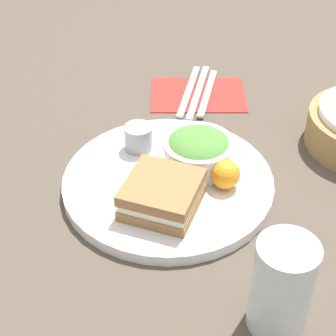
{
  "coord_description": "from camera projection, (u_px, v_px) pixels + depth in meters",
  "views": [
    {
      "loc": [
        0.65,
        -0.0,
        0.57
      ],
      "look_at": [
        0.0,
        0.0,
        0.04
      ],
      "focal_mm": 60.0,
      "sensor_mm": 36.0,
      "label": 1
    }
  ],
  "objects": [
    {
      "name": "drink_glass",
      "position": [
        282.0,
        287.0,
        0.63
      ],
      "size": [
        0.07,
        0.07,
        0.13
      ],
      "primitive_type": "cylinder",
      "color": "silver",
      "rests_on": "ground_plane"
    },
    {
      "name": "dressing_cup",
      "position": [
        138.0,
        138.0,
        0.9
      ],
      "size": [
        0.05,
        0.05,
        0.04
      ],
      "primitive_type": "cylinder",
      "color": "#99999E",
      "rests_on": "plate"
    },
    {
      "name": "ground_plane",
      "position": [
        168.0,
        187.0,
        0.86
      ],
      "size": [
        4.0,
        4.0,
        0.0
      ],
      "primitive_type": "plane",
      "color": "#4C4238"
    },
    {
      "name": "plate",
      "position": [
        168.0,
        183.0,
        0.86
      ],
      "size": [
        0.32,
        0.32,
        0.02
      ],
      "primitive_type": "cylinder",
      "color": "silver",
      "rests_on": "ground_plane"
    },
    {
      "name": "knife",
      "position": [
        198.0,
        92.0,
        1.07
      ],
      "size": [
        0.19,
        0.05,
        0.01
      ],
      "primitive_type": "cube",
      "rotation": [
        0.0,
        0.0,
        2.93
      ],
      "color": "silver",
      "rests_on": "napkin"
    },
    {
      "name": "napkin",
      "position": [
        198.0,
        94.0,
        1.07
      ],
      "size": [
        0.13,
        0.18,
        0.0
      ],
      "primitive_type": "cube",
      "color": "#B22823",
      "rests_on": "ground_plane"
    },
    {
      "name": "orange_wedge",
      "position": [
        225.0,
        174.0,
        0.82
      ],
      "size": [
        0.04,
        0.04,
        0.04
      ],
      "primitive_type": "sphere",
      "color": "orange",
      "rests_on": "plate"
    },
    {
      "name": "fork",
      "position": [
        189.0,
        91.0,
        1.07
      ],
      "size": [
        0.18,
        0.05,
        0.01
      ],
      "primitive_type": "cube",
      "rotation": [
        0.0,
        0.0,
        2.93
      ],
      "color": "silver",
      "rests_on": "napkin"
    },
    {
      "name": "spoon",
      "position": [
        207.0,
        93.0,
        1.06
      ],
      "size": [
        0.17,
        0.05,
        0.01
      ],
      "primitive_type": "cube",
      "rotation": [
        0.0,
        0.0,
        2.93
      ],
      "color": "silver",
      "rests_on": "napkin"
    },
    {
      "name": "salad_bowl",
      "position": [
        198.0,
        150.0,
        0.86
      ],
      "size": [
        0.11,
        0.11,
        0.06
      ],
      "color": "white",
      "rests_on": "plate"
    },
    {
      "name": "sandwich",
      "position": [
        162.0,
        194.0,
        0.79
      ],
      "size": [
        0.13,
        0.13,
        0.04
      ],
      "color": "olive",
      "rests_on": "plate"
    }
  ]
}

